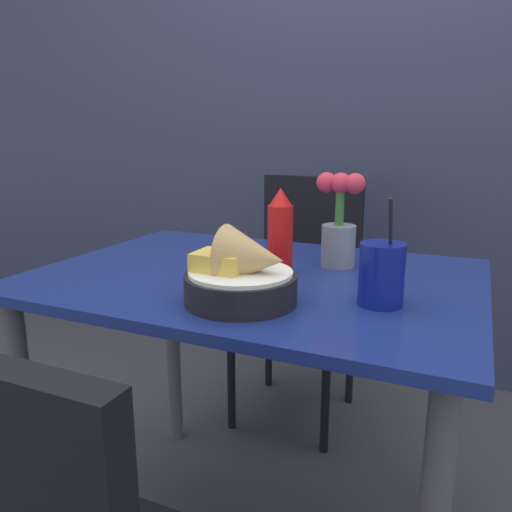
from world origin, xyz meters
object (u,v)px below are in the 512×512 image
food_basket (244,275)px  drink_cup (381,276)px  flower_vase (339,224)px  chair_far_window (304,277)px  ketchup_bottle (280,233)px

food_basket → drink_cup: (0.25, 0.10, 0.00)m
drink_cup → flower_vase: flower_vase is taller
food_basket → drink_cup: size_ratio=1.04×
chair_far_window → food_basket: 0.99m
food_basket → ketchup_bottle: ketchup_bottle is taller
flower_vase → food_basket: bearing=-105.2°
chair_far_window → flower_vase: 0.72m
ketchup_bottle → drink_cup: size_ratio=0.96×
ketchup_bottle → flower_vase: size_ratio=0.88×
ketchup_bottle → flower_vase: flower_vase is taller
drink_cup → flower_vase: bearing=121.1°
drink_cup → food_basket: bearing=-158.1°
ketchup_bottle → drink_cup: 0.29m
chair_far_window → ketchup_bottle: ketchup_bottle is taller
ketchup_bottle → chair_far_window: bearing=103.7°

